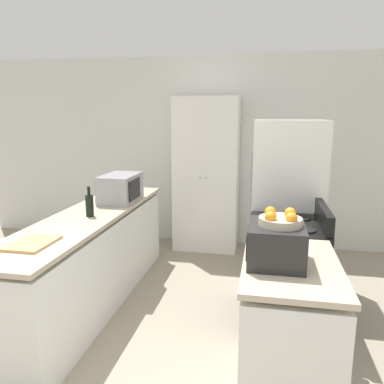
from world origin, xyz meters
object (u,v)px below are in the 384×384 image
pantry_cabinet (206,175)px  stove (285,272)px  refrigerator (287,206)px  wine_bottle (90,205)px  fruit_bowl (280,220)px  microwave (121,188)px  toaster_oven (276,244)px

pantry_cabinet → stove: 2.08m
refrigerator → wine_bottle: refrigerator is taller
refrigerator → fruit_bowl: (-0.13, -1.67, 0.30)m
wine_bottle → stove: bearing=3.5°
wine_bottle → fruit_bowl: (1.65, -0.80, 0.18)m
microwave → wine_bottle: size_ratio=1.93×
microwave → fruit_bowl: 2.15m
pantry_cabinet → refrigerator: size_ratio=1.16×
refrigerator → microwave: bearing=-172.2°
microwave → fruit_bowl: fruit_bowl is taller
pantry_cabinet → toaster_oven: size_ratio=5.08×
stove → fruit_bowl: 1.17m
wine_bottle → microwave: bearing=85.3°
toaster_oven → pantry_cabinet: bearing=107.9°
stove → wine_bottle: wine_bottle is taller
pantry_cabinet → refrigerator: (1.01, -0.99, -0.14)m
refrigerator → stove: bearing=-92.3°
pantry_cabinet → toaster_oven: bearing=-72.1°
fruit_bowl → microwave: bearing=138.3°
stove → wine_bottle: 1.84m
wine_bottle → fruit_bowl: fruit_bowl is taller
pantry_cabinet → fruit_bowl: (0.87, -2.65, 0.16)m
pantry_cabinet → microwave: 1.43m
microwave → refrigerator: bearing=7.8°
pantry_cabinet → stove: pantry_cabinet is taller
toaster_oven → microwave: bearing=138.1°
pantry_cabinet → fruit_bowl: bearing=-71.8°
pantry_cabinet → refrigerator: 1.42m
pantry_cabinet → fruit_bowl: size_ratio=7.84×
stove → microwave: (-1.70, 0.52, 0.59)m
refrigerator → microwave: refrigerator is taller
refrigerator → fruit_bowl: 1.70m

